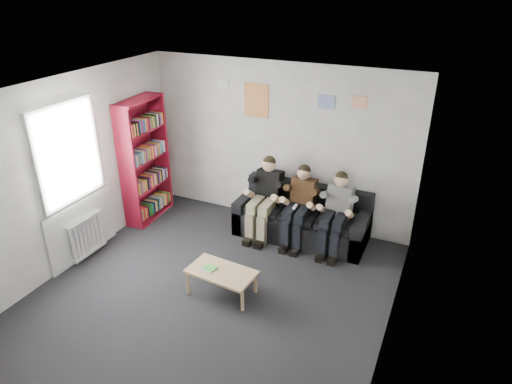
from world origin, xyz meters
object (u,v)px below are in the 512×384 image
sofa (302,220)px  bookshelf (145,161)px  person_left (264,198)px  coffee_table (221,274)px  person_right (336,214)px  person_middle (299,206)px

sofa → bookshelf: bearing=-169.9°
sofa → person_left: (-0.58, -0.20, 0.35)m
coffee_table → person_left: (-0.11, 1.67, 0.33)m
sofa → coffee_table: 1.93m
sofa → bookshelf: size_ratio=1.00×
person_left → person_right: bearing=3.6°
bookshelf → person_left: 2.13m
sofa → person_right: person_right is taller
coffee_table → person_middle: (0.48, 1.67, 0.31)m
coffee_table → person_right: (1.06, 1.67, 0.31)m
sofa → bookshelf: 2.80m
person_right → sofa: bearing=166.1°
sofa → person_middle: 0.39m
sofa → person_left: size_ratio=1.61×
person_middle → sofa: bearing=91.2°
bookshelf → person_middle: bookshelf is taller
bookshelf → sofa: bearing=6.1°
coffee_table → person_middle: person_middle is taller
bookshelf → person_right: (3.24, 0.28, -0.43)m
sofa → person_middle: bearing=-90.0°
sofa → person_left: person_left is taller
sofa → coffee_table: bearing=-104.3°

